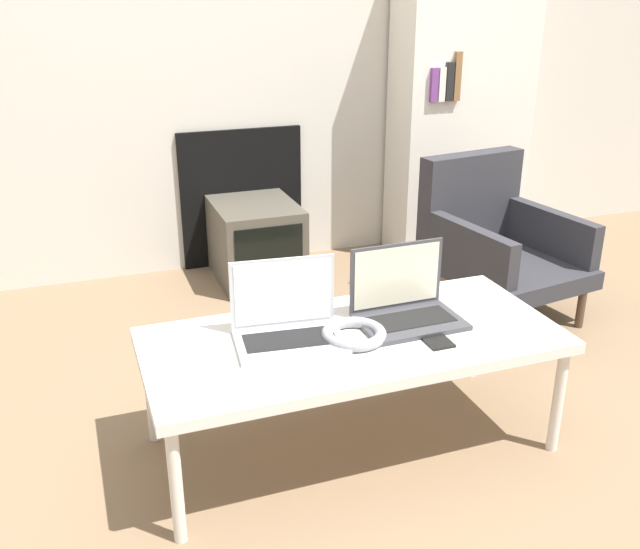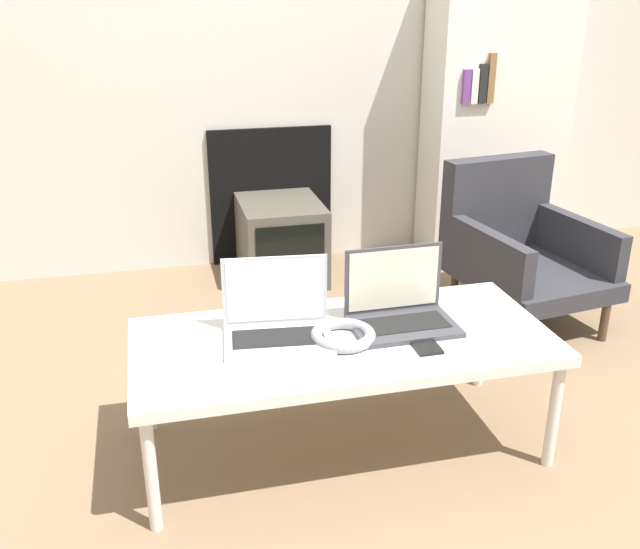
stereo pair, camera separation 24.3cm
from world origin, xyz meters
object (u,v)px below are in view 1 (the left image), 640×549
at_px(phone, 433,337).
at_px(armchair, 493,237).
at_px(laptop_right, 405,304).
at_px(headphones, 354,334).
at_px(tv, 256,242).
at_px(laptop_left, 287,322).

bearing_deg(phone, armchair, 48.74).
distance_m(laptop_right, headphones, 0.22).
height_order(phone, tv, phone).
relative_size(tv, armchair, 0.68).
relative_size(laptop_left, armchair, 0.48).
height_order(headphones, tv, headphones).
bearing_deg(laptop_right, headphones, -160.44).
bearing_deg(laptop_right, laptop_left, 179.21).
distance_m(phone, tv, 1.62).
bearing_deg(headphones, armchair, 39.20).
relative_size(laptop_right, armchair, 0.45).
height_order(laptop_left, headphones, laptop_left).
relative_size(laptop_right, phone, 2.21).
bearing_deg(tv, armchair, -34.52).
height_order(laptop_right, armchair, armchair).
xyz_separation_m(laptop_left, headphones, (0.19, -0.08, -0.04)).
relative_size(laptop_left, headphones, 1.74).
xyz_separation_m(headphones, tv, (0.10, 1.52, -0.22)).
relative_size(laptop_left, laptop_right, 1.06).
xyz_separation_m(headphones, armchair, (1.05, 0.86, -0.09)).
distance_m(headphones, phone, 0.24).
xyz_separation_m(headphones, phone, (0.23, -0.08, -0.01)).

